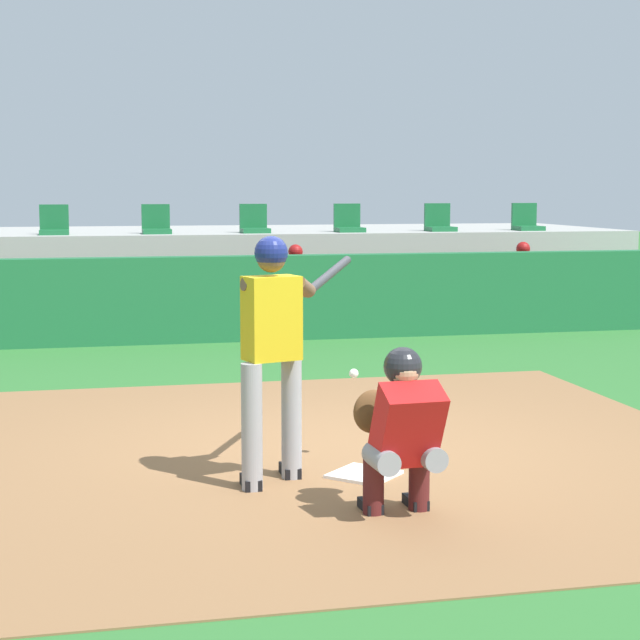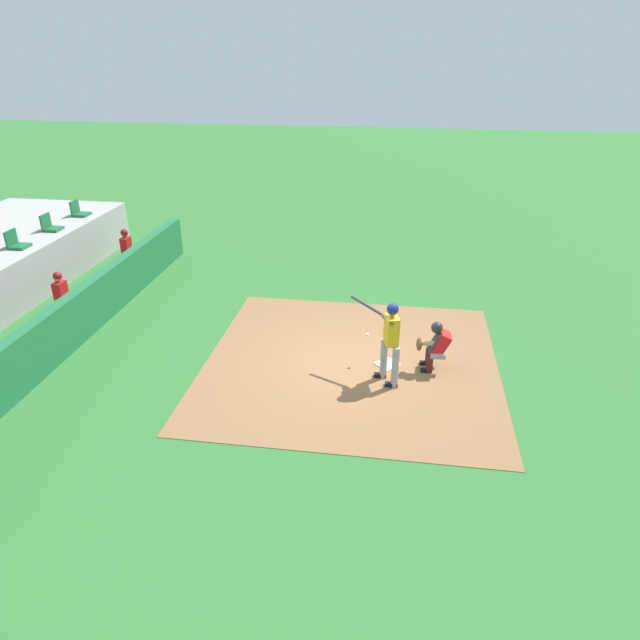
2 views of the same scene
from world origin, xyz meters
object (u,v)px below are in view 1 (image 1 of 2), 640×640
at_px(dugout_player_1, 526,282).
at_px(stadium_seat_5, 349,224).
at_px(stadium_seat_4, 254,225).
at_px(stadium_seat_3, 156,225).
at_px(stadium_seat_6, 439,223).
at_px(home_plate, 364,474).
at_px(dugout_player_0, 297,286).
at_px(batter_at_plate, 274,343).
at_px(stadium_seat_2, 54,226).
at_px(catcher_crouched, 401,426).
at_px(stadium_seat_7, 527,223).

distance_m(dugout_player_1, stadium_seat_5, 3.24).
bearing_deg(stadium_seat_4, stadium_seat_3, 180.00).
bearing_deg(stadium_seat_4, stadium_seat_6, 0.00).
bearing_deg(stadium_seat_6, dugout_player_1, -69.89).
xyz_separation_m(home_plate, dugout_player_0, (1.13, 8.14, 0.65)).
distance_m(batter_at_plate, dugout_player_0, 8.38).
xyz_separation_m(stadium_seat_2, stadium_seat_5, (4.88, 0.00, 0.00)).
xyz_separation_m(catcher_crouched, stadium_seat_2, (-2.42, 11.16, 0.93)).
distance_m(home_plate, batter_at_plate, 1.22).
bearing_deg(home_plate, catcher_crouched, -91.09).
relative_size(stadium_seat_3, stadium_seat_4, 1.00).
relative_size(home_plate, stadium_seat_6, 0.92).
height_order(batter_at_plate, dugout_player_0, batter_at_plate).
xyz_separation_m(dugout_player_1, stadium_seat_6, (-0.75, 2.03, 0.86)).
height_order(stadium_seat_3, stadium_seat_6, same).
xyz_separation_m(stadium_seat_2, stadium_seat_3, (1.62, 0.00, 0.00)).
bearing_deg(dugout_player_0, dugout_player_1, 0.00).
xyz_separation_m(dugout_player_0, stadium_seat_3, (-1.94, 2.03, 0.86)).
bearing_deg(home_plate, batter_at_plate, -177.41).
xyz_separation_m(stadium_seat_4, stadium_seat_5, (1.62, 0.00, 0.00)).
bearing_deg(stadium_seat_3, dugout_player_1, -19.90).
height_order(stadium_seat_4, stadium_seat_5, same).
relative_size(home_plate, stadium_seat_4, 0.92).
distance_m(catcher_crouched, stadium_seat_6, 11.92).
relative_size(stadium_seat_4, stadium_seat_6, 1.00).
bearing_deg(stadium_seat_5, stadium_seat_6, 0.00).
xyz_separation_m(batter_at_plate, stadium_seat_4, (1.49, 10.21, 0.50)).
height_order(home_plate, stadium_seat_4, stadium_seat_4).
height_order(dugout_player_0, stadium_seat_6, stadium_seat_6).
bearing_deg(catcher_crouched, batter_at_plate, 124.66).
bearing_deg(home_plate, dugout_player_0, 82.09).
distance_m(catcher_crouched, stadium_seat_4, 11.23).
bearing_deg(stadium_seat_4, stadium_seat_2, 180.00).
relative_size(home_plate, dugout_player_0, 0.34).
distance_m(dugout_player_1, stadium_seat_6, 2.33).
xyz_separation_m(dugout_player_1, stadium_seat_7, (0.88, 2.03, 0.86)).
height_order(catcher_crouched, dugout_player_1, dugout_player_1).
bearing_deg(stadium_seat_6, stadium_seat_4, 180.00).
height_order(stadium_seat_5, stadium_seat_6, same).
xyz_separation_m(stadium_seat_2, stadium_seat_7, (8.12, 0.00, 0.00)).
bearing_deg(dugout_player_0, stadium_seat_6, 34.77).
height_order(stadium_seat_2, stadium_seat_6, same).
bearing_deg(stadium_seat_3, stadium_seat_5, 0.00).
bearing_deg(dugout_player_1, stadium_seat_6, 110.11).
bearing_deg(batter_at_plate, catcher_crouched, -55.34).
distance_m(batter_at_plate, catcher_crouched, 1.24).
xyz_separation_m(stadium_seat_5, stadium_seat_6, (1.63, 0.00, 0.00)).
bearing_deg(catcher_crouched, dugout_player_0, 82.81).
relative_size(home_plate, stadium_seat_3, 0.92).
height_order(stadium_seat_6, stadium_seat_7, same).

